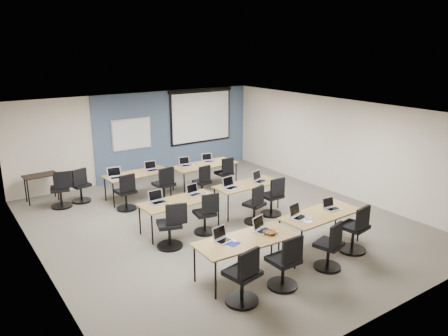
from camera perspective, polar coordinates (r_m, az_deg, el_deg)
floor at (r=10.55m, az=-0.50°, el=-7.20°), size 8.00×9.00×0.02m
ceiling at (r=9.81m, az=-0.54°, el=7.45°), size 8.00×9.00×0.02m
wall_back at (r=13.95m, az=-10.92°, el=4.12°), size 8.00×0.04×2.70m
wall_front at (r=7.06m, az=20.59°, el=-8.59°), size 8.00×0.04×2.70m
wall_left at (r=8.64m, az=-23.17°, el=-4.33°), size 0.04×9.00×2.70m
wall_right at (r=12.70m, az=14.65°, el=2.71°), size 0.04×9.00×2.70m
blue_accent_panel at (r=14.46m, az=-6.33°, el=4.73°), size 5.50×0.04×2.70m
whiteboard at (r=13.75m, az=-11.96°, el=4.31°), size 1.28×0.03×0.98m
projector_screen at (r=14.77m, az=-3.01°, el=7.16°), size 2.40×0.10×1.82m
training_table_front_left at (r=8.07m, az=2.97°, el=-9.51°), size 1.93×0.81×0.73m
training_table_front_right at (r=9.41m, az=12.53°, el=-6.07°), size 1.83×0.76×0.73m
training_table_mid_left at (r=9.97m, az=-5.82°, el=-4.48°), size 1.82×0.76×0.73m
training_table_mid_right at (r=11.07m, az=3.04°, el=-2.31°), size 1.71×0.71×0.73m
training_table_back_left at (r=12.18m, az=-11.20°, el=-0.86°), size 1.79×0.74×0.73m
training_table_back_right at (r=12.84m, az=-2.51°, el=0.32°), size 1.91×0.80×0.73m
laptop_0 at (r=7.96m, az=-0.27°, el=-9.04°), size 0.32×0.27×0.24m
mouse_0 at (r=7.93m, az=1.41°, el=-9.53°), size 0.07×0.11×0.04m
task_chair_0 at (r=7.36m, az=2.57°, el=-14.45°), size 0.57×0.57×1.04m
laptop_1 at (r=8.39m, az=4.91°, el=-7.72°), size 0.34×0.29×0.25m
mouse_1 at (r=8.36m, az=6.84°, el=-8.27°), size 0.08×0.11×0.03m
task_chair_1 at (r=7.86m, az=7.99°, el=-12.58°), size 0.55×0.55×1.02m
laptop_2 at (r=9.08m, az=9.60°, el=-5.98°), size 0.36×0.30×0.27m
mouse_2 at (r=9.06m, az=11.26°, el=-6.47°), size 0.07×0.10×0.04m
task_chair_2 at (r=8.60m, az=13.68°, el=-10.33°), size 0.52×0.52×1.00m
laptop_3 at (r=9.67m, az=13.79°, el=-4.88°), size 0.31×0.27×0.24m
mouse_3 at (r=9.68m, az=15.00°, el=-5.24°), size 0.08×0.11×0.03m
task_chair_3 at (r=9.40m, az=16.76°, el=-8.07°), size 0.57×0.57×1.04m
laptop_4 at (r=9.88m, az=-8.70°, el=-4.09°), size 0.35×0.30×0.27m
mouse_4 at (r=9.70m, az=-6.98°, el=-4.74°), size 0.07×0.11×0.04m
task_chair_4 at (r=9.26m, az=-6.91°, el=-7.92°), size 0.56×0.55×1.02m
laptop_5 at (r=10.28m, az=-3.97°, el=-3.15°), size 0.32×0.27×0.24m
mouse_5 at (r=10.29m, az=-2.17°, el=-3.38°), size 0.07×0.11×0.04m
task_chair_5 at (r=9.87m, az=-2.34°, el=-6.39°), size 0.50×0.50×0.98m
laptop_6 at (r=10.72m, az=0.84°, el=-2.27°), size 0.35×0.30×0.27m
mouse_6 at (r=10.82m, az=2.42°, el=-2.42°), size 0.06×0.09×0.03m
task_chair_6 at (r=10.42m, az=4.09°, el=-5.18°), size 0.49×0.49×0.97m
laptop_7 at (r=11.25m, az=4.59°, el=-1.43°), size 0.36×0.30×0.27m
mouse_7 at (r=11.27m, az=6.21°, el=-1.73°), size 0.09×0.12×0.04m
task_chair_7 at (r=10.92m, az=6.40°, el=-4.14°), size 0.53×0.53×1.01m
laptop_8 at (r=11.86m, az=-13.99°, el=-0.94°), size 0.36×0.31×0.27m
mouse_8 at (r=11.88m, az=-12.82°, el=-1.10°), size 0.08×0.11×0.04m
task_chair_8 at (r=11.48m, az=-12.63°, el=-3.45°), size 0.51×0.51×0.99m
laptop_9 at (r=12.35m, az=-9.42°, el=-0.01°), size 0.33×0.28×0.25m
mouse_9 at (r=12.24m, az=-8.45°, el=-0.37°), size 0.08×0.11×0.03m
task_chair_9 at (r=11.77m, az=-7.77°, el=-2.62°), size 0.55×0.55×1.03m
laptop_10 at (r=12.71m, az=-5.03°, el=0.59°), size 0.32×0.27×0.24m
mouse_10 at (r=12.71m, az=-4.02°, el=0.38°), size 0.07×0.09×0.03m
task_chair_10 at (r=12.12m, az=-2.78°, el=-2.13°), size 0.46×0.46×0.95m
laptop_11 at (r=13.10m, az=-2.08°, el=1.11°), size 0.31×0.26×0.23m
mouse_11 at (r=13.14m, az=-0.03°, el=0.96°), size 0.09×0.11×0.03m
task_chair_11 at (r=12.81m, az=0.14°, el=-1.04°), size 0.49×0.49×0.97m
blue_mousepad at (r=7.87m, az=1.19°, el=-9.83°), size 0.28×0.26×0.01m
snack_bowl at (r=8.27m, az=6.05°, el=-8.39°), size 0.24×0.24×0.06m
snack_plate at (r=8.92m, az=10.91°, el=-6.88°), size 0.21×0.21×0.01m
coffee_cup at (r=8.97m, az=10.77°, el=-6.49°), size 0.07×0.07×0.06m
utility_table at (r=12.75m, az=-22.86°, el=-1.26°), size 0.87×0.48×0.75m
spare_chair_a at (r=12.35m, az=-18.22°, el=-2.53°), size 0.50×0.50×0.98m
spare_chair_b at (r=12.13m, az=-20.46°, el=-3.00°), size 0.54×0.53×1.01m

